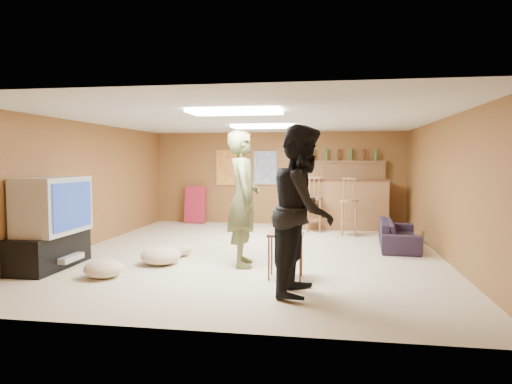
# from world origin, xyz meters

# --- Properties ---
(ground) EXTENTS (7.00, 7.00, 0.00)m
(ground) POSITION_xyz_m (0.00, 0.00, 0.00)
(ground) COLOR beige
(ground) RESTS_ON ground
(ceiling) EXTENTS (6.00, 7.00, 0.02)m
(ceiling) POSITION_xyz_m (0.00, 0.00, 2.20)
(ceiling) COLOR silver
(ceiling) RESTS_ON ground
(wall_back) EXTENTS (6.00, 0.02, 2.20)m
(wall_back) POSITION_xyz_m (0.00, 3.50, 1.10)
(wall_back) COLOR brown
(wall_back) RESTS_ON ground
(wall_front) EXTENTS (6.00, 0.02, 2.20)m
(wall_front) POSITION_xyz_m (0.00, -3.50, 1.10)
(wall_front) COLOR brown
(wall_front) RESTS_ON ground
(wall_left) EXTENTS (0.02, 7.00, 2.20)m
(wall_left) POSITION_xyz_m (-3.00, 0.00, 1.10)
(wall_left) COLOR brown
(wall_left) RESTS_ON ground
(wall_right) EXTENTS (0.02, 7.00, 2.20)m
(wall_right) POSITION_xyz_m (3.00, 0.00, 1.10)
(wall_right) COLOR brown
(wall_right) RESTS_ON ground
(tv_stand) EXTENTS (0.55, 1.30, 0.50)m
(tv_stand) POSITION_xyz_m (-2.72, -1.50, 0.25)
(tv_stand) COLOR black
(tv_stand) RESTS_ON ground
(dvd_box) EXTENTS (0.35, 0.50, 0.08)m
(dvd_box) POSITION_xyz_m (-2.50, -1.50, 0.15)
(dvd_box) COLOR #B2B2B7
(dvd_box) RESTS_ON tv_stand
(tv_body) EXTENTS (0.60, 1.10, 0.80)m
(tv_body) POSITION_xyz_m (-2.65, -1.50, 0.90)
(tv_body) COLOR #B2B2B7
(tv_body) RESTS_ON tv_stand
(tv_screen) EXTENTS (0.02, 0.95, 0.65)m
(tv_screen) POSITION_xyz_m (-2.34, -1.50, 0.90)
(tv_screen) COLOR navy
(tv_screen) RESTS_ON tv_body
(bar_counter) EXTENTS (2.00, 0.60, 1.10)m
(bar_counter) POSITION_xyz_m (1.50, 2.95, 0.55)
(bar_counter) COLOR brown
(bar_counter) RESTS_ON ground
(bar_lip) EXTENTS (2.10, 0.12, 0.05)m
(bar_lip) POSITION_xyz_m (1.50, 2.70, 1.10)
(bar_lip) COLOR #452516
(bar_lip) RESTS_ON bar_counter
(bar_shelf) EXTENTS (2.00, 0.18, 0.05)m
(bar_shelf) POSITION_xyz_m (1.50, 3.40, 1.50)
(bar_shelf) COLOR brown
(bar_shelf) RESTS_ON bar_backing
(bar_backing) EXTENTS (2.00, 0.14, 0.60)m
(bar_backing) POSITION_xyz_m (1.50, 3.42, 1.20)
(bar_backing) COLOR brown
(bar_backing) RESTS_ON bar_counter
(poster_left) EXTENTS (0.60, 0.03, 0.85)m
(poster_left) POSITION_xyz_m (-1.20, 3.46, 1.35)
(poster_left) COLOR #BF3F26
(poster_left) RESTS_ON wall_back
(poster_right) EXTENTS (0.55, 0.03, 0.80)m
(poster_right) POSITION_xyz_m (-0.30, 3.46, 1.35)
(poster_right) COLOR #334C99
(poster_right) RESTS_ON wall_back
(folding_chair_stack) EXTENTS (0.50, 0.26, 0.91)m
(folding_chair_stack) POSITION_xyz_m (-2.00, 3.30, 0.45)
(folding_chair_stack) COLOR #A81F36
(folding_chair_stack) RESTS_ON ground
(ceiling_panel_front) EXTENTS (1.20, 0.60, 0.04)m
(ceiling_panel_front) POSITION_xyz_m (0.00, -1.50, 2.17)
(ceiling_panel_front) COLOR white
(ceiling_panel_front) RESTS_ON ceiling
(ceiling_panel_back) EXTENTS (1.20, 0.60, 0.04)m
(ceiling_panel_back) POSITION_xyz_m (0.00, 1.20, 2.17)
(ceiling_panel_back) COLOR white
(ceiling_panel_back) RESTS_ON ceiling
(person_olive) EXTENTS (0.61, 0.80, 1.97)m
(person_olive) POSITION_xyz_m (-0.01, -0.93, 0.98)
(person_olive) COLOR brown
(person_olive) RESTS_ON ground
(person_black) EXTENTS (0.86, 1.04, 1.94)m
(person_black) POSITION_xyz_m (0.93, -2.17, 0.97)
(person_black) COLOR black
(person_black) RESTS_ON ground
(sofa) EXTENTS (0.75, 1.67, 0.47)m
(sofa) POSITION_xyz_m (2.44, 0.87, 0.24)
(sofa) COLOR black
(sofa) RESTS_ON ground
(tray_table) EXTENTS (0.46, 0.37, 0.59)m
(tray_table) POSITION_xyz_m (0.67, -1.54, 0.30)
(tray_table) COLOR #452516
(tray_table) RESTS_ON ground
(cup_red_near) EXTENTS (0.10, 0.10, 0.11)m
(cup_red_near) POSITION_xyz_m (0.57, -1.52, 0.65)
(cup_red_near) COLOR red
(cup_red_near) RESTS_ON tray_table
(cup_red_far) EXTENTS (0.10, 0.10, 0.11)m
(cup_red_far) POSITION_xyz_m (0.76, -1.64, 0.65)
(cup_red_far) COLOR red
(cup_red_far) RESTS_ON tray_table
(cup_blue) EXTENTS (0.11, 0.11, 0.12)m
(cup_blue) POSITION_xyz_m (0.79, -1.43, 0.65)
(cup_blue) COLOR navy
(cup_blue) RESTS_ON tray_table
(bar_stool_left) EXTENTS (0.53, 0.53, 1.32)m
(bar_stool_left) POSITION_xyz_m (0.91, 2.41, 0.66)
(bar_stool_left) COLOR brown
(bar_stool_left) RESTS_ON ground
(bar_stool_right) EXTENTS (0.42, 0.42, 1.24)m
(bar_stool_right) POSITION_xyz_m (1.63, 2.01, 0.62)
(bar_stool_right) COLOR brown
(bar_stool_right) RESTS_ON ground
(cushion_near_tv) EXTENTS (0.78, 0.78, 0.27)m
(cushion_near_tv) POSITION_xyz_m (-1.23, -1.05, 0.13)
(cushion_near_tv) COLOR tan
(cushion_near_tv) RESTS_ON ground
(cushion_mid) EXTENTS (0.50, 0.50, 0.22)m
(cushion_mid) POSITION_xyz_m (-1.20, -0.43, 0.11)
(cushion_mid) COLOR tan
(cushion_mid) RESTS_ON ground
(cushion_far) EXTENTS (0.68, 0.68, 0.23)m
(cushion_far) POSITION_xyz_m (-1.70, -1.88, 0.12)
(cushion_far) COLOR tan
(cushion_far) RESTS_ON ground
(bottle_row) EXTENTS (1.76, 0.08, 0.26)m
(bottle_row) POSITION_xyz_m (1.44, 3.38, 1.65)
(bottle_row) COLOR #3F7233
(bottle_row) RESTS_ON bar_shelf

